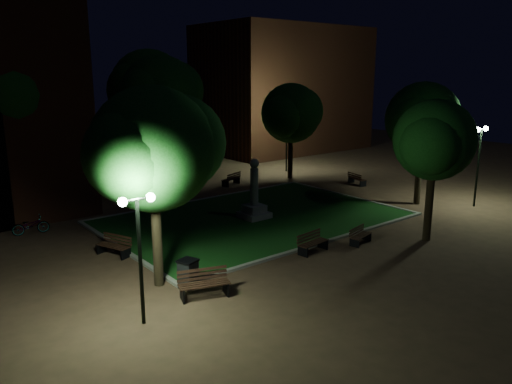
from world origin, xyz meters
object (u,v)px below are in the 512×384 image
bench_west_near (204,284)px  bicycle (31,225)px  bench_near_right (360,236)px  bench_right_side (357,179)px  trash_bin (188,273)px  bench_far_side (232,179)px  bench_left_side (114,246)px  bench_near_left (312,243)px  monument (254,202)px

bench_west_near → bicycle: 11.47m
bench_near_right → bench_right_side: 12.44m
bicycle → bench_near_right: bearing=-125.0°
bench_right_side → trash_bin: bearing=125.0°
bench_far_side → bicycle: bearing=-9.0°
bench_left_side → bicycle: bicycle is taller
bench_right_side → trash_bin: (-18.09, -7.40, 0.15)m
bench_far_side → bicycle: (-13.99, -2.66, 0.03)m
bench_west_near → trash_bin: (-0.03, 1.00, 0.08)m
bench_near_left → bench_near_right: 2.58m
monument → bench_right_side: size_ratio=1.98×
bench_west_near → bench_left_side: size_ratio=1.12×
bench_west_near → trash_bin: 1.00m
monument → bicycle: 11.17m
monument → bicycle: monument is taller
bench_near_right → bench_right_side: (9.41, 8.14, 0.04)m
monument → bench_left_side: bearing=-176.3°
bench_right_side → trash_bin: trash_bin is taller
monument → bench_west_near: bearing=-139.0°
bench_left_side → trash_bin: (0.75, -4.84, 0.13)m
bench_near_right → bicycle: size_ratio=0.86×
bench_near_left → bench_west_near: bearing=-178.8°
bench_right_side → bicycle: (-20.84, 2.73, 0.05)m
bench_near_right → bicycle: (-11.43, 10.87, 0.09)m
bench_near_left → bench_left_side: (-6.91, 5.03, 0.00)m
bench_near_right → bicycle: bicycle is taller
bench_left_side → bench_far_side: size_ratio=1.00×
bench_near_left → bench_far_side: 13.94m
bench_right_side → bicycle: 21.02m
trash_bin → monument: bearing=36.1°
bench_left_side → bench_far_side: 14.38m
bench_left_side → trash_bin: size_ratio=1.57×
bench_west_near → bicycle: size_ratio=1.11×
bench_west_near → bench_right_side: bench_west_near is taller
bench_near_right → bench_right_side: bearing=27.7°
bench_near_left → bench_left_side: 8.55m
bench_near_right → monument: bearing=89.2°
bench_far_side → trash_bin: 17.03m
bench_west_near → bench_far_side: bench_west_near is taller
bench_left_side → bench_west_near: bearing=-14.2°
bench_near_left → bicycle: (-8.91, 10.32, 0.04)m
bench_left_side → bench_far_side: same height
monument → bench_west_near: size_ratio=1.69×
bench_west_near → bench_right_side: bearing=43.8°
bench_far_side → bench_near_right: bearing=59.6°
monument → bicycle: (-10.09, 4.77, -0.51)m
trash_bin → bicycle: size_ratio=0.63×
monument → bench_left_side: monument is taller
bench_near_left → bench_west_near: size_ratio=0.87×
bench_near_right → bench_left_side: 10.96m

